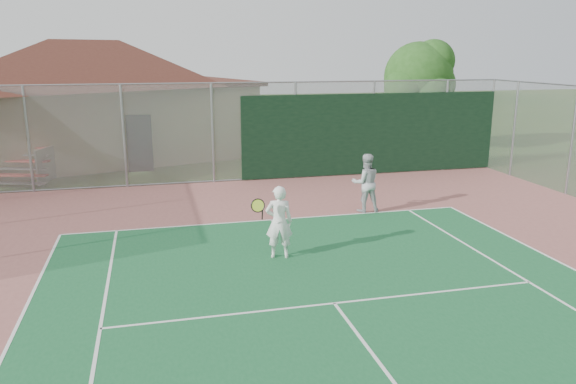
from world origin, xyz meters
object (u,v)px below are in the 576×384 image
Objects in this scene: bleachers at (3,165)px; player_white_front at (279,222)px; tree at (420,79)px; clubhouse at (89,87)px; player_grey_back at (366,183)px.

player_white_front is at bearing -33.88° from bleachers.
player_white_front is at bearing -127.78° from tree.
clubhouse is 14.62m from player_grey_back.
clubhouse reaches higher than bleachers.
player_white_front is 4.51m from player_grey_back.
player_grey_back is (3.28, 3.10, 0.01)m from player_white_front.
player_white_front is at bearing 48.52° from player_grey_back.
bleachers is 2.22× the size of player_grey_back.
tree is at bearing -118.99° from player_grey_back.
player_grey_back is at bearing -124.90° from player_white_front.
bleachers is 12.96m from player_grey_back.
tree is 15.42m from player_white_front.
bleachers is at bearing -134.47° from clubhouse.
bleachers is 2.27× the size of player_white_front.
player_grey_back is (11.09, -6.69, 0.20)m from bleachers.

